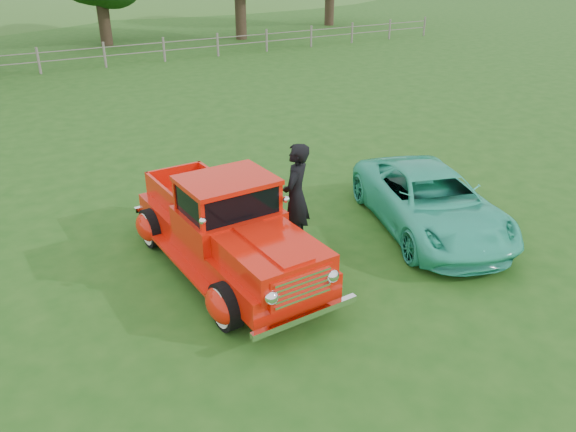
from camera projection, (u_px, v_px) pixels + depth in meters
ground at (298, 309)px, 8.97m from camera, size 140.00×140.00×0.00m
fence_line at (39, 61)px, 25.60m from camera, size 48.00×0.12×1.20m
red_pickup at (227, 229)px, 9.77m from camera, size 2.29×5.01×1.78m
teal_sedan at (431, 202)px, 11.29m from camera, size 3.40×4.85×1.23m
man at (296, 196)px, 10.48m from camera, size 0.90×0.86×2.06m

